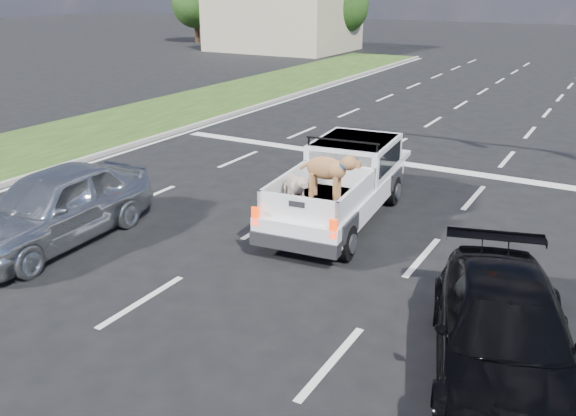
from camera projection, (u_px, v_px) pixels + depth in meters
The scene contains 11 objects.
ground at pixel (228, 329), 9.30m from camera, with size 160.00×160.00×0.00m, color black.
road_markings at pixel (386, 203), 14.64m from camera, with size 17.75×60.00×0.01m.
grass_median_left at pixel (42, 146), 19.53m from camera, with size 5.00×60.00×0.10m, color #1F3D12.
curb_left at pixel (97, 156), 18.38m from camera, with size 0.15×60.00×0.14m, color #9B948E.
building_left at pixel (283, 21), 47.15m from camera, with size 10.00×8.00×4.40m, color tan.
tree_far_a at pixel (196, 3), 53.06m from camera, with size 4.20×4.20×5.40m.
tree_far_b at pixel (253, 4), 50.27m from camera, with size 4.20×4.20×5.40m.
tree_far_c at pixel (341, 6), 46.54m from camera, with size 4.20×4.20×5.40m.
pickup_truck at pixel (340, 183), 13.31m from camera, with size 2.24×5.03×1.83m.
silver_sedan at pixel (54, 206), 12.21m from camera, with size 1.81×4.49×1.53m, color #B8BBC0.
black_coupe at pixel (504, 335), 7.98m from camera, with size 1.80×4.43×1.29m, color black.
Camera 1 is at (4.81, -6.56, 4.97)m, focal length 38.00 mm.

